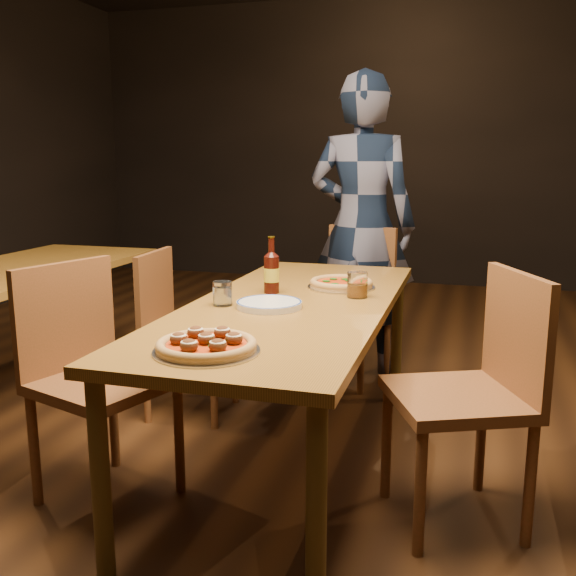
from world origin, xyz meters
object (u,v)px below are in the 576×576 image
(chair_end, at_px, (346,302))
(pizza_meatball, at_px, (206,345))
(table_left, at_px, (3,284))
(water_glass, at_px, (223,293))
(chair_main_nw, at_px, (104,381))
(table_main, at_px, (291,319))
(diner, at_px, (362,226))
(beer_bottle, at_px, (272,273))
(chair_main_sw, at_px, (191,331))
(plate_stack, at_px, (269,304))
(chair_main_e, at_px, (457,395))
(amber_glass, at_px, (357,285))
(pizza_margherita, at_px, (341,283))

(chair_end, height_order, pizza_meatball, chair_end)
(table_left, relative_size, water_glass, 20.30)
(chair_main_nw, bearing_deg, water_glass, -32.66)
(table_main, height_order, diner, diner)
(water_glass, bearing_deg, chair_end, 79.47)
(chair_end, bearing_deg, beer_bottle, -82.13)
(pizza_meatball, bearing_deg, table_main, 85.37)
(chair_main_sw, xyz_separation_m, pizza_meatball, (0.62, -1.22, 0.32))
(chair_end, xyz_separation_m, plate_stack, (-0.06, -1.34, 0.28))
(chair_main_nw, relative_size, pizza_meatball, 2.94)
(chair_main_nw, bearing_deg, chair_end, -2.66)
(chair_main_nw, distance_m, chair_main_e, 1.34)
(pizza_meatball, bearing_deg, diner, 87.31)
(plate_stack, distance_m, diner, 1.59)
(chair_main_e, bearing_deg, chair_end, -178.50)
(amber_glass, height_order, diner, diner)
(pizza_meatball, distance_m, pizza_margherita, 1.13)
(chair_main_nw, xyz_separation_m, pizza_meatball, (0.57, -0.31, 0.28))
(table_left, bearing_deg, pizza_meatball, -32.63)
(amber_glass, bearing_deg, plate_stack, -136.43)
(chair_end, distance_m, water_glass, 1.42)
(table_main, xyz_separation_m, chair_main_nw, (-0.63, -0.44, -0.19))
(amber_glass, bearing_deg, pizza_meatball, -108.51)
(chair_main_sw, xyz_separation_m, beer_bottle, (0.54, -0.31, 0.39))
(chair_end, bearing_deg, pizza_margherita, -65.71)
(table_left, xyz_separation_m, plate_stack, (1.64, -0.42, 0.08))
(table_left, distance_m, amber_glass, 1.96)
(table_left, relative_size, amber_glass, 18.12)
(table_main, distance_m, chair_end, 1.24)
(table_main, height_order, beer_bottle, beer_bottle)
(chair_main_e, bearing_deg, pizza_margherita, -160.70)
(table_left, relative_size, pizza_margherita, 6.40)
(table_left, distance_m, chair_end, 1.94)
(chair_end, bearing_deg, table_main, -74.87)
(table_left, height_order, pizza_margherita, pizza_margherita)
(pizza_margherita, relative_size, water_glass, 3.17)
(table_left, bearing_deg, chair_main_sw, 9.30)
(chair_main_sw, xyz_separation_m, chair_end, (0.68, 0.76, 0.03))
(pizza_margherita, bearing_deg, beer_bottle, -143.55)
(water_glass, distance_m, amber_glass, 0.59)
(chair_main_sw, height_order, chair_main_e, chair_main_e)
(amber_glass, bearing_deg, water_glass, -148.70)
(plate_stack, height_order, water_glass, water_glass)
(table_left, bearing_deg, chair_end, 28.55)
(chair_end, height_order, beer_bottle, beer_bottle)
(beer_bottle, distance_m, amber_glass, 0.39)
(chair_main_e, distance_m, water_glass, 1.00)
(pizza_meatball, bearing_deg, beer_bottle, 94.76)
(table_main, distance_m, table_left, 1.73)
(pizza_margherita, bearing_deg, table_left, -178.14)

